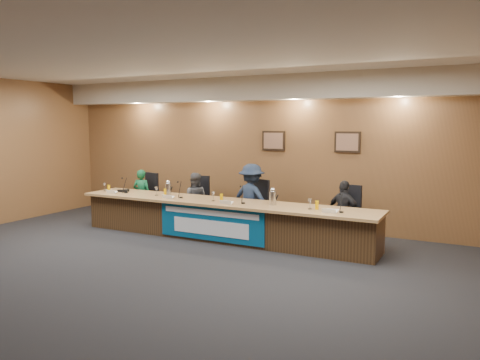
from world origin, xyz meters
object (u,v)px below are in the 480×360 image
object	(u,v)px
panelist_a	(142,195)
banner	(210,223)
office_chair_a	(145,199)
office_chair_d	(345,218)
panelist_c	(252,199)
panelist_d	(344,213)
speakerphone	(124,191)
office_chair_c	(254,209)
carafe_left	(168,190)
dais_body	(222,221)
panelist_b	(195,200)
office_chair_b	(197,204)
carafe_right	(273,198)

from	to	relation	value
panelist_a	banner	bearing A→B (deg)	144.85
office_chair_a	office_chair_d	distance (m)	4.70
panelist_c	panelist_d	xyz separation A→B (m)	(1.89, 0.00, -0.12)
office_chair_a	speakerphone	distance (m)	0.83
office_chair_c	panelist_c	bearing A→B (deg)	-71.36
office_chair_a	panelist_d	bearing A→B (deg)	11.62
carafe_left	dais_body	bearing A→B (deg)	0.54
panelist_b	carafe_left	size ratio (longest dim) A/B	4.57
panelist_b	speakerphone	world-z (taller)	panelist_b
panelist_b	office_chair_d	world-z (taller)	panelist_b
panelist_b	carafe_left	world-z (taller)	panelist_b
panelist_b	office_chair_c	size ratio (longest dim) A/B	2.44
panelist_c	speakerphone	xyz separation A→B (m)	(-2.72, -0.68, 0.07)
dais_body	panelist_d	xyz separation A→B (m)	(2.20, 0.68, 0.24)
office_chair_b	carafe_right	bearing A→B (deg)	-33.01
office_chair_c	carafe_left	bearing A→B (deg)	-134.48
office_chair_b	carafe_left	bearing A→B (deg)	-116.17
dais_body	carafe_left	size ratio (longest dim) A/B	23.40
dais_body	office_chair_c	bearing A→B (deg)	67.93
carafe_right	office_chair_d	bearing A→B (deg)	34.58
panelist_d	office_chair_c	size ratio (longest dim) A/B	2.47
office_chair_a	office_chair_d	size ratio (longest dim) A/B	1.00
office_chair_a	carafe_right	bearing A→B (deg)	0.53
carafe_left	carafe_right	xyz separation A→B (m)	(2.31, 0.01, -0.00)
office_chair_d	office_chair_a	bearing A→B (deg)	-169.60
panelist_b	office_chair_a	distance (m)	1.45
panelist_d	banner	bearing A→B (deg)	42.61
panelist_a	office_chair_d	bearing A→B (deg)	169.69
office_chair_a	carafe_right	world-z (taller)	carafe_right
panelist_c	banner	bearing A→B (deg)	83.53
panelist_c	panelist_d	distance (m)	1.89
banner	office_chair_a	bearing A→B (deg)	154.48
panelist_a	office_chair_d	xyz separation A→B (m)	(4.70, 0.10, -0.11)
banner	speakerphone	world-z (taller)	speakerphone
office_chair_a	office_chair_b	xyz separation A→B (m)	(1.44, 0.00, 0.00)
panelist_d	office_chair_b	bearing A→B (deg)	14.53
office_chair_b	carafe_right	world-z (taller)	carafe_right
panelist_b	office_chair_d	distance (m)	3.26
dais_body	panelist_d	world-z (taller)	panelist_d
panelist_c	office_chair_a	size ratio (longest dim) A/B	2.95
office_chair_d	carafe_right	bearing A→B (deg)	-135.02
panelist_c	office_chair_d	distance (m)	1.91
panelist_a	carafe_left	size ratio (longest dim) A/B	4.59
carafe_left	carafe_right	bearing A→B (deg)	0.21
panelist_b	panelist_c	size ratio (longest dim) A/B	0.83
panelist_b	dais_body	bearing A→B (deg)	127.68
dais_body	carafe_right	world-z (taller)	carafe_right
panelist_d	panelist_b	bearing A→B (deg)	16.29
dais_body	carafe_left	bearing A→B (deg)	-179.46
office_chair_a	office_chair_c	size ratio (longest dim) A/B	1.00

